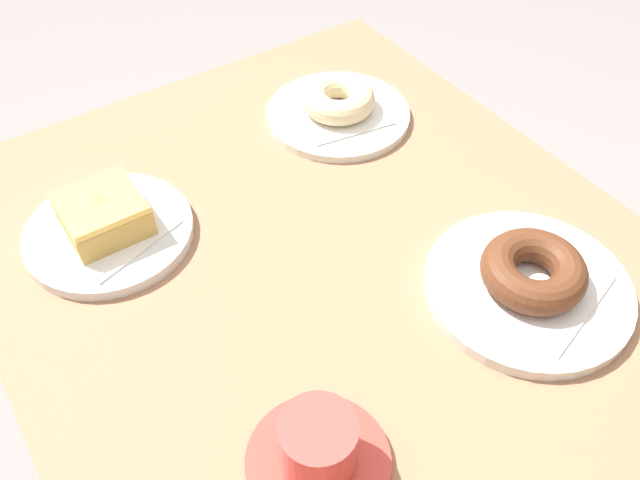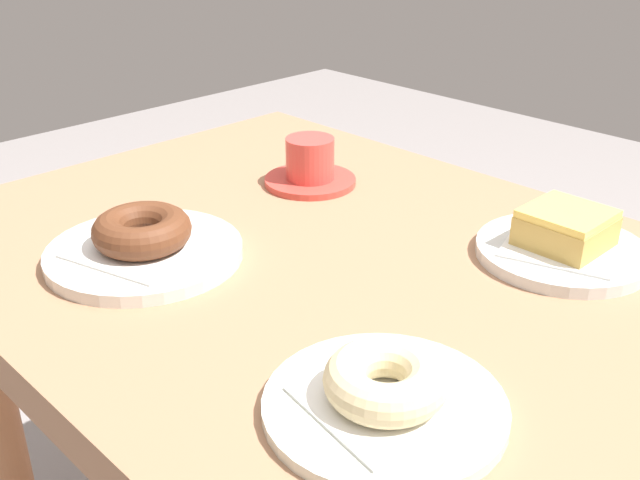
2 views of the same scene
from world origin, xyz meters
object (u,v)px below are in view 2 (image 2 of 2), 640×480
plate_glazed_square (562,252)px  plate_sugar_ring (385,406)px  donut_glazed_square (566,227)px  coffee_cup (310,166)px  plate_chocolate_ring (145,253)px  donut_sugar_ring (386,380)px  donut_chocolate_ring (142,230)px

plate_glazed_square → plate_sugar_ring: (-0.04, 0.37, -0.00)m
plate_glazed_square → donut_glazed_square: bearing=0.0°
coffee_cup → plate_glazed_square: bearing=-172.6°
plate_chocolate_ring → donut_sugar_ring: donut_sugar_ring is taller
donut_glazed_square → plate_sugar_ring: donut_glazed_square is taller
plate_chocolate_ring → coffee_cup: bearing=-83.1°
donut_sugar_ring → coffee_cup: 0.54m
donut_glazed_square → plate_sugar_ring: 0.38m
plate_glazed_square → donut_chocolate_ring: donut_chocolate_ring is taller
coffee_cup → donut_sugar_ring: bearing=143.1°
plate_glazed_square → donut_glazed_square: donut_glazed_square is taller
plate_glazed_square → donut_sugar_ring: bearing=96.6°
donut_sugar_ring → plate_sugar_ring: bearing=0.0°
plate_sugar_ring → coffee_cup: size_ratio=1.55×
plate_sugar_ring → donut_sugar_ring: donut_sugar_ring is taller
plate_chocolate_ring → donut_sugar_ring: 0.39m
plate_chocolate_ring → donut_chocolate_ring: bearing=0.0°
plate_chocolate_ring → donut_chocolate_ring: size_ratio=2.00×
coffee_cup → plate_chocolate_ring: bearing=96.9°
donut_chocolate_ring → plate_sugar_ring: donut_chocolate_ring is taller
plate_sugar_ring → donut_chocolate_ring: bearing=-1.7°
donut_sugar_ring → coffee_cup: coffee_cup is taller
donut_chocolate_ring → plate_sugar_ring: size_ratio=0.55×
donut_glazed_square → coffee_cup: bearing=7.4°
plate_glazed_square → plate_chocolate_ring: size_ratio=0.87×
donut_glazed_square → coffee_cup: 0.39m
plate_glazed_square → donut_sugar_ring: 0.38m
donut_sugar_ring → plate_glazed_square: bearing=-83.4°
plate_sugar_ring → coffee_cup: coffee_cup is taller
coffee_cup → plate_sugar_ring: bearing=143.1°
donut_chocolate_ring → donut_glazed_square: bearing=-134.0°
plate_glazed_square → plate_sugar_ring: bearing=96.6°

